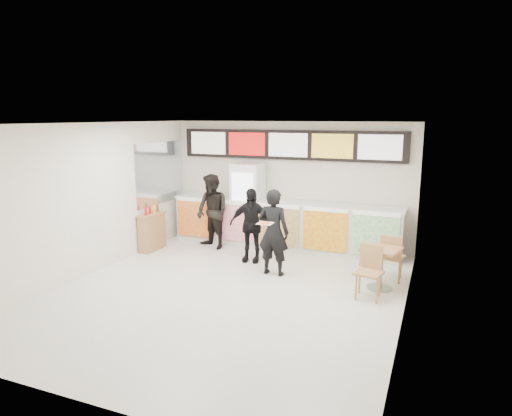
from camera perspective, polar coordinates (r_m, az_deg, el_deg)
The scene contains 15 objects.
floor at distance 8.36m, azimuth -3.51°, elevation -10.52°, with size 7.00×7.00×0.00m, color beige.
ceiling at distance 7.76m, azimuth -3.78°, elevation 10.49°, with size 7.00×7.00×0.00m, color white.
wall_back at distance 11.14m, azimuth 4.17°, elevation 3.02°, with size 6.00×6.00×0.00m, color silver.
wall_left at distance 9.59m, azimuth -20.02°, elevation 0.99°, with size 7.00×7.00×0.00m, color silver.
wall_right at distance 7.18m, azimuth 18.50°, elevation -2.24°, with size 7.00×7.00×0.00m, color silver.
service_counter at distance 10.93m, azimuth 3.45°, elevation -2.08°, with size 5.56×0.77×1.14m.
menu_board at distance 10.95m, azimuth 4.10°, elevation 7.88°, with size 5.50×0.14×0.70m.
drinks_fridge at distance 11.18m, azimuth -1.05°, elevation 0.49°, with size 0.70×0.67×2.00m.
mirror_panel at distance 11.46m, azimuth -11.89°, elevation 4.31°, with size 0.01×2.00×1.50m, color #B2B7BF.
customer_main at distance 9.03m, azimuth 2.19°, elevation -3.04°, with size 0.63×0.42×1.74m, color black.
customer_left at distance 10.88m, azimuth -5.48°, elevation -0.46°, with size 0.87×0.67×1.78m, color black.
customer_mid at distance 9.86m, azimuth -0.67°, elevation -2.15°, with size 0.95×0.39×1.62m, color black.
pizza_slice at distance 8.55m, azimuth 1.18°, elevation -1.87°, with size 0.36×0.36×0.02m.
cafe_table at distance 8.66m, azimuth 15.33°, elevation -6.36°, with size 0.79×1.63×0.92m.
condiment_ledge at distance 11.05m, azimuth -12.87°, elevation -2.87°, with size 0.32×0.78×1.05m.
Camera 1 is at (3.37, -6.99, 3.13)m, focal length 32.00 mm.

